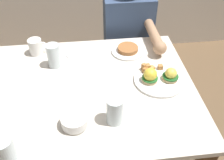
% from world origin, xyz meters
% --- Properties ---
extents(dining_table, '(1.20, 0.90, 0.74)m').
position_xyz_m(dining_table, '(0.00, 0.00, 0.63)').
color(dining_table, silver).
rests_on(dining_table, ground_plane).
extents(eggs_benedict_plate, '(0.27, 0.27, 0.09)m').
position_xyz_m(eggs_benedict_plate, '(0.42, 0.01, 0.77)').
color(eggs_benedict_plate, white).
rests_on(eggs_benedict_plate, dining_table).
extents(fruit_bowl, '(0.12, 0.12, 0.05)m').
position_xyz_m(fruit_bowl, '(-0.02, -0.24, 0.77)').
color(fruit_bowl, white).
rests_on(fruit_bowl, dining_table).
extents(coffee_mug, '(0.11, 0.08, 0.09)m').
position_xyz_m(coffee_mug, '(-0.25, 0.35, 0.79)').
color(coffee_mug, white).
rests_on(coffee_mug, dining_table).
extents(fork, '(0.14, 0.10, 0.00)m').
position_xyz_m(fork, '(-0.01, 0.32, 0.74)').
color(fork, silver).
rests_on(fork, dining_table).
extents(water_glass_near, '(0.07, 0.07, 0.14)m').
position_xyz_m(water_glass_near, '(-0.13, 0.21, 0.80)').
color(water_glass_near, silver).
rests_on(water_glass_near, dining_table).
extents(water_glass_far, '(0.08, 0.08, 0.11)m').
position_xyz_m(water_glass_far, '(-0.29, -0.37, 0.79)').
color(water_glass_far, silver).
rests_on(water_glass_far, dining_table).
extents(water_glass_extra, '(0.07, 0.07, 0.13)m').
position_xyz_m(water_glass_extra, '(0.15, -0.23, 0.80)').
color(water_glass_extra, silver).
rests_on(water_glass_extra, dining_table).
extents(side_plate, '(0.20, 0.20, 0.04)m').
position_xyz_m(side_plate, '(0.30, 0.30, 0.75)').
color(side_plate, white).
rests_on(side_plate, dining_table).
extents(diner_person, '(0.34, 0.54, 1.14)m').
position_xyz_m(diner_person, '(0.36, 0.60, 0.65)').
color(diner_person, '#33333D').
rests_on(diner_person, ground_plane).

